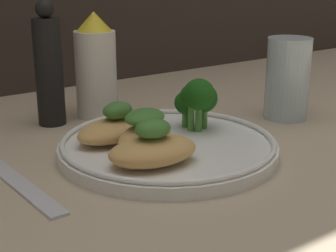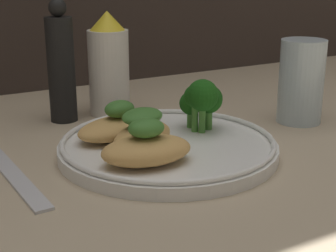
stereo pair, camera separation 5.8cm
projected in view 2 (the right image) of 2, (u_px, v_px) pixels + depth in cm
name	position (u px, v px, depth cm)	size (l,w,h in cm)	color
ground_plane	(168.00, 158.00, 59.34)	(180.00, 180.00, 1.00)	tan
plate	(168.00, 146.00, 58.88)	(25.06, 25.06, 2.00)	white
grilled_meat_front	(146.00, 148.00, 52.22)	(10.16, 7.24, 4.79)	tan
grilled_meat_middle	(143.00, 133.00, 55.74)	(9.50, 7.84, 4.71)	tan
grilled_meat_back	(120.00, 125.00, 60.15)	(12.28, 8.58, 4.45)	tan
broccoli_bunch	(201.00, 99.00, 61.87)	(5.04, 5.73, 6.55)	#4C8E38
sauce_bottle	(109.00, 66.00, 72.90)	(5.77, 5.77, 14.73)	white
pepper_grinder	(61.00, 66.00, 69.48)	(3.70, 3.70, 16.63)	black
drinking_glass	(301.00, 81.00, 69.56)	(6.06, 6.06, 11.33)	silver
fork	(14.00, 175.00, 52.69)	(2.77, 18.45, 0.60)	silver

